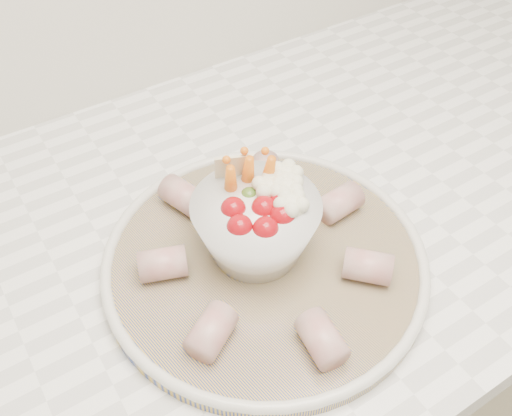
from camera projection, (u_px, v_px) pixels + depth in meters
kitchen_counter at (305, 358)px, 1.05m from camera, size 2.04×0.62×0.92m
serving_platter at (265, 260)px, 0.61m from camera, size 0.39×0.39×0.02m
veggie_bowl at (258, 223)px, 0.59m from camera, size 0.13×0.13×0.11m
cured_meat_rolls at (264, 247)px, 0.60m from camera, size 0.26×0.29×0.03m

